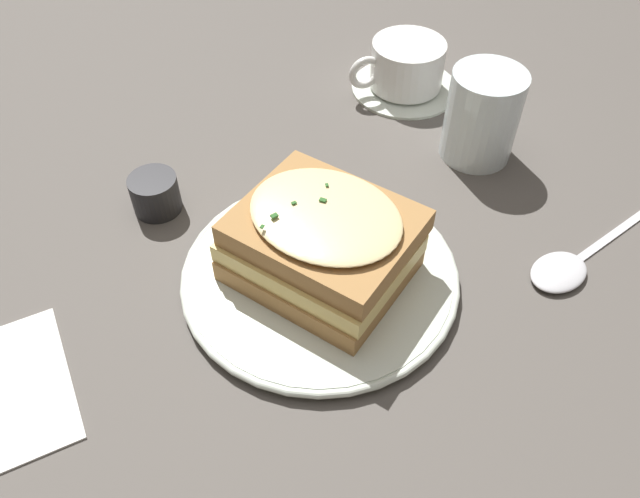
# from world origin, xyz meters

# --- Properties ---
(ground_plane) EXTENTS (2.40, 2.40, 0.00)m
(ground_plane) POSITION_xyz_m (0.00, 0.00, 0.00)
(ground_plane) COLOR #514C47
(dinner_plate) EXTENTS (0.25, 0.25, 0.01)m
(dinner_plate) POSITION_xyz_m (0.02, -0.01, 0.01)
(dinner_plate) COLOR silver
(dinner_plate) RESTS_ON ground_plane
(sandwich) EXTENTS (0.19, 0.19, 0.07)m
(sandwich) POSITION_xyz_m (0.02, -0.00, 0.05)
(sandwich) COLOR #A37542
(sandwich) RESTS_ON dinner_plate
(teacup_with_saucer) EXTENTS (0.13, 0.14, 0.06)m
(teacup_with_saucer) POSITION_xyz_m (-0.26, 0.15, 0.03)
(teacup_with_saucer) COLOR silver
(teacup_with_saucer) RESTS_ON ground_plane
(water_glass) EXTENTS (0.08, 0.08, 0.10)m
(water_glass) POSITION_xyz_m (-0.12, 0.20, 0.05)
(water_glass) COLOR silver
(water_glass) RESTS_ON ground_plane
(spoon) EXTENTS (0.10, 0.17, 0.01)m
(spoon) POSITION_xyz_m (0.06, 0.22, 0.00)
(spoon) COLOR silver
(spoon) RESTS_ON ground_plane
(condiment_pot) EXTENTS (0.05, 0.05, 0.04)m
(condiment_pot) POSITION_xyz_m (-0.10, -0.15, 0.02)
(condiment_pot) COLOR black
(condiment_pot) RESTS_ON ground_plane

